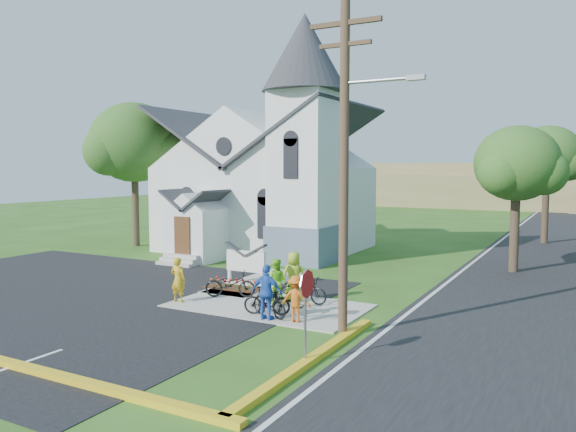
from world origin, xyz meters
The scene contains 23 objects.
ground centered at (0.00, 0.00, 0.00)m, with size 120.00×120.00×0.00m, color #2D5217.
parking_lot centered at (-7.00, -2.00, 0.01)m, with size 20.00×16.00×0.02m, color black.
road centered at (10.00, 15.00, 0.01)m, with size 8.00×90.00×0.02m, color black.
sidewalk centered at (1.50, 0.50, 0.03)m, with size 7.00×4.00×0.05m, color #9C988D.
church centered at (-5.48, 12.48, 5.25)m, with size 12.35×12.00×13.00m.
church_sign centered at (-1.20, 3.20, 1.03)m, with size 2.20×0.40×1.70m.
flower_bed centered at (-1.20, 2.30, 0.04)m, with size 2.60×1.10×0.07m, color #381C0F.
utility_pole centered at (5.36, -1.50, 5.40)m, with size 3.45×0.28×10.00m.
stop_sign centered at (5.43, -4.20, 1.78)m, with size 0.11×0.76×2.48m.
tree_lot_corner centered at (-14.00, 10.00, 6.60)m, with size 5.60×5.60×9.15m.
tree_road_near centered at (8.50, 12.00, 5.21)m, with size 4.00×4.00×7.05m.
tree_road_mid centered at (9.00, 24.00, 5.78)m, with size 4.40×4.40×7.80m.
distant_hills centered at (3.36, 56.33, 2.17)m, with size 61.00×10.00×5.60m.
cyclist_0 centered at (-1.70, -0.67, 0.89)m, with size 0.61×0.40×1.68m, color gold.
bike_0 centered at (-0.42, 0.89, 0.56)m, with size 0.68×1.95×1.03m, color black.
cyclist_1 centered at (1.65, 0.80, 0.89)m, with size 0.82×0.64×1.68m, color #84E12A.
bike_1 centered at (2.16, -0.69, 0.54)m, with size 0.46×1.63×0.98m, color black.
cyclist_2 centered at (2.46, -1.20, 0.97)m, with size 1.07×0.45×1.83m, color blue.
bike_2 centered at (2.22, 0.39, 0.48)m, with size 0.57×1.63×0.86m, color black.
cyclist_3 centered at (3.43, -0.97, 0.81)m, with size 0.98×0.56×1.52m, color #CF5C17.
bike_3 centered at (2.37, -0.88, 0.55)m, with size 0.47×1.65×0.99m, color black.
cyclist_4 centered at (2.04, 1.50, 0.99)m, with size 0.91×0.59×1.87m, color #99B922.
bike_4 centered at (2.50, 1.36, 0.54)m, with size 0.66×1.88×0.99m, color black.
Camera 1 is at (11.77, -16.80, 5.07)m, focal length 35.00 mm.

